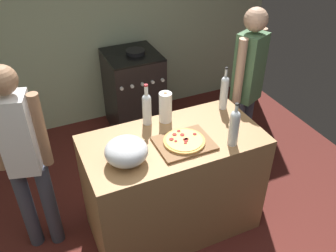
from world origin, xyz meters
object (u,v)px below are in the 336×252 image
at_px(pizza, 184,141).
at_px(wine_bottle_green, 224,91).
at_px(mixing_bowl, 126,151).
at_px(paper_towel_roll, 165,107).
at_px(person_in_red, 247,85).
at_px(stove, 134,91).
at_px(wine_bottle_dark, 147,107).
at_px(person_in_stripes, 24,155).
at_px(wine_bottle_clear, 234,126).

height_order(pizza, wine_bottle_green, wine_bottle_green).
xyz_separation_m(mixing_bowl, wine_bottle_green, (0.95, 0.33, 0.07)).
bearing_deg(paper_towel_roll, person_in_red, 11.38).
bearing_deg(stove, mixing_bowl, -110.46).
height_order(pizza, person_in_red, person_in_red).
relative_size(wine_bottle_green, wine_bottle_dark, 1.09).
distance_m(mixing_bowl, person_in_stripes, 0.75).
bearing_deg(person_in_stripes, mixing_bowl, -30.96).
xyz_separation_m(wine_bottle_clear, person_in_red, (0.57, 0.65, -0.12)).
bearing_deg(wine_bottle_dark, wine_bottle_clear, -47.32).
relative_size(wine_bottle_dark, stove, 0.35).
height_order(wine_bottle_green, person_in_red, person_in_red).
height_order(mixing_bowl, wine_bottle_green, wine_bottle_green).
relative_size(wine_bottle_green, stove, 0.38).
bearing_deg(wine_bottle_green, wine_bottle_dark, 175.66).
bearing_deg(paper_towel_roll, wine_bottle_clear, -56.30).
bearing_deg(wine_bottle_green, pizza, -148.63).
distance_m(wine_bottle_green, person_in_stripes, 1.59).
distance_m(wine_bottle_green, wine_bottle_clear, 0.49).
bearing_deg(person_in_stripes, paper_towel_roll, -1.54).
distance_m(pizza, wine_bottle_green, 0.61).
distance_m(wine_bottle_clear, stove, 1.91).
xyz_separation_m(mixing_bowl, person_in_red, (1.33, 0.53, -0.06)).
relative_size(pizza, paper_towel_roll, 1.21).
bearing_deg(person_in_red, wine_bottle_green, -151.67).
height_order(wine_bottle_green, wine_bottle_clear, wine_bottle_green).
xyz_separation_m(paper_towel_roll, wine_bottle_green, (0.51, -0.02, 0.04)).
bearing_deg(pizza, wine_bottle_dark, 111.24).
relative_size(pizza, mixing_bowl, 1.03).
distance_m(stove, person_in_stripes, 1.87).
bearing_deg(mixing_bowl, wine_bottle_clear, -9.20).
xyz_separation_m(wine_bottle_green, stove, (-0.32, 1.36, -0.62)).
height_order(paper_towel_roll, wine_bottle_green, wine_bottle_green).
bearing_deg(pizza, wine_bottle_clear, -23.16).
relative_size(pizza, wine_bottle_clear, 0.89).
bearing_deg(person_in_stripes, wine_bottle_green, -1.93).
bearing_deg(person_in_stripes, pizza, -18.88).
xyz_separation_m(wine_bottle_clear, person_in_stripes, (-1.39, 0.50, -0.17)).
bearing_deg(stove, wine_bottle_clear, -85.97).
height_order(paper_towel_roll, stove, paper_towel_roll).
xyz_separation_m(mixing_bowl, stove, (0.63, 1.68, -0.55)).
xyz_separation_m(wine_bottle_dark, wine_bottle_clear, (0.46, -0.50, 0.01)).
distance_m(pizza, person_in_red, 1.03).
relative_size(wine_bottle_dark, person_in_red, 0.20).
bearing_deg(person_in_stripes, person_in_red, 4.36).
bearing_deg(wine_bottle_clear, mixing_bowl, 170.80).
bearing_deg(person_in_red, stove, 121.09).
distance_m(wine_bottle_clear, person_in_stripes, 1.49).
distance_m(pizza, paper_towel_roll, 0.35).
xyz_separation_m(wine_bottle_clear, stove, (-0.13, 1.81, -0.61)).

